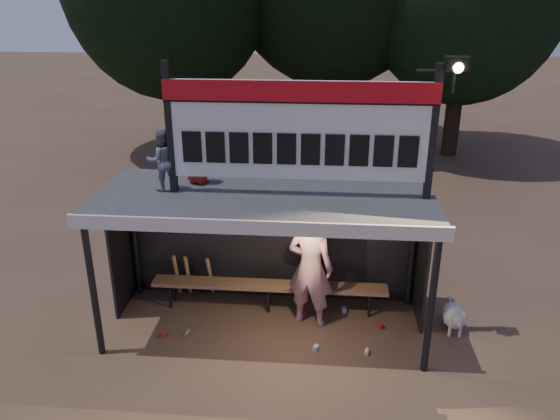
# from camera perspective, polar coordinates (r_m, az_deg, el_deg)

# --- Properties ---
(ground) EXTENTS (80.00, 80.00, 0.00)m
(ground) POSITION_cam_1_polar(r_m,az_deg,el_deg) (9.12, -1.50, -12.05)
(ground) COLOR #503928
(ground) RESTS_ON ground
(player) EXTENTS (0.84, 0.67, 2.03)m
(player) POSITION_cam_1_polar(r_m,az_deg,el_deg) (8.71, 3.18, -6.06)
(player) COLOR white
(player) RESTS_ON ground
(child_a) EXTENTS (0.56, 0.52, 0.93)m
(child_a) POSITION_cam_1_polar(r_m,az_deg,el_deg) (8.24, -12.22, 5.12)
(child_a) COLOR slate
(child_a) RESTS_ON dugout_shelter
(child_b) EXTENTS (0.54, 0.50, 0.92)m
(child_b) POSITION_cam_1_polar(r_m,az_deg,el_deg) (8.46, -8.66, 5.79)
(child_b) COLOR maroon
(child_b) RESTS_ON dugout_shelter
(dugout_shelter) EXTENTS (5.10, 2.08, 2.32)m
(dugout_shelter) POSITION_cam_1_polar(r_m,az_deg,el_deg) (8.45, -1.44, -0.69)
(dugout_shelter) COLOR #3A3A3C
(dugout_shelter) RESTS_ON ground
(scoreboard_assembly) EXTENTS (4.10, 0.27, 1.99)m
(scoreboard_assembly) POSITION_cam_1_polar(r_m,az_deg,el_deg) (7.71, 2.42, 8.61)
(scoreboard_assembly) COLOR black
(scoreboard_assembly) RESTS_ON dugout_shelter
(bench) EXTENTS (4.00, 0.35, 0.48)m
(bench) POSITION_cam_1_polar(r_m,az_deg,el_deg) (9.36, -1.15, -7.96)
(bench) COLOR #936845
(bench) RESTS_ON ground
(dog) EXTENTS (0.36, 0.81, 0.49)m
(dog) POSITION_cam_1_polar(r_m,az_deg,el_deg) (9.28, 17.75, -10.53)
(dog) COLOR white
(dog) RESTS_ON ground
(bats) EXTENTS (0.68, 0.35, 0.84)m
(bats) POSITION_cam_1_polar(r_m,az_deg,el_deg) (9.81, -9.01, -6.76)
(bats) COLOR #A3774C
(bats) RESTS_ON ground
(litter) EXTENTS (3.55, 1.26, 0.08)m
(litter) POSITION_cam_1_polar(r_m,az_deg,el_deg) (8.98, 1.69, -12.40)
(litter) COLOR red
(litter) RESTS_ON ground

